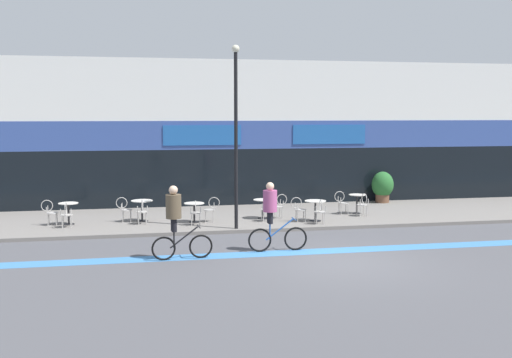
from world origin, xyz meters
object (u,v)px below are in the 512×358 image
object	(u,v)px
bistro_table_3	(263,205)
cafe_chair_2_side	(211,208)
bistro_table_0	(68,209)
lamp_post	(236,126)
cafe_chair_5_near	(363,203)
bistro_table_2	(194,208)
cyclist_0	(272,213)
cafe_chair_0_side	(50,211)
bistro_table_1	(142,206)
bistro_table_4	(315,206)
cafe_chair_4_near	(320,210)
planter_pot	(383,186)
cyclist_1	(176,217)
bistro_table_5	(357,200)
cafe_chair_3_near	(267,207)
cafe_chair_3_side	(279,204)
cafe_chair_1_side	(124,208)
cafe_chair_2_near	(196,211)
cafe_chair_4_side	(299,208)
cafe_chair_1_near	(142,210)
cafe_chair_5_side	(342,201)
cafe_chair_0_near	(66,213)

from	to	relation	value
bistro_table_3	cafe_chair_2_side	world-z (taller)	cafe_chair_2_side
bistro_table_0	lamp_post	distance (m)	6.68
bistro_table_3	cafe_chair_5_near	world-z (taller)	cafe_chair_5_near
bistro_table_2	cyclist_0	bearing A→B (deg)	-67.21
cafe_chair_0_side	lamp_post	xyz separation A→B (m)	(6.33, -1.84, 2.98)
bistro_table_0	bistro_table_2	bearing A→B (deg)	-5.14
cafe_chair_5_near	lamp_post	size ratio (longest dim) A/B	0.15
bistro_table_1	bistro_table_4	size ratio (longest dim) A/B	1.00
bistro_table_1	cafe_chair_2_side	distance (m)	2.54
cafe_chair_4_near	planter_pot	xyz separation A→B (m)	(4.24, 4.51, 0.21)
cafe_chair_2_side	cafe_chair_5_near	world-z (taller)	same
cafe_chair_5_near	cyclist_1	world-z (taller)	cyclist_1
bistro_table_5	cyclist_1	distance (m)	9.31
cafe_chair_3_near	cafe_chair_3_side	bearing A→B (deg)	-46.10
cafe_chair_1_side	cyclist_1	xyz separation A→B (m)	(1.53, -5.54, 0.57)
bistro_table_1	cafe_chair_2_near	bearing A→B (deg)	-32.95
bistro_table_3	planter_pot	bearing A→B (deg)	26.56
bistro_table_2	cafe_chair_3_side	distance (m)	3.23
cafe_chair_4_near	planter_pot	distance (m)	6.20
bistro_table_0	bistro_table_1	size ratio (longest dim) A/B	1.00
bistro_table_3	cafe_chair_3_side	size ratio (longest dim) A/B	0.80
bistro_table_5	bistro_table_3	bearing A→B (deg)	-174.08
bistro_table_4	bistro_table_5	size ratio (longest dim) A/B	1.03
bistro_table_3	cafe_chair_2_side	xyz separation A→B (m)	(-1.97, -0.29, -0.00)
bistro_table_3	cafe_chair_2_side	bearing A→B (deg)	-171.69
cafe_chair_3_side	cafe_chair_5_near	xyz separation A→B (m)	(3.22, -0.23, 0.00)
cafe_chair_3_side	cafe_chair_4_side	bearing A→B (deg)	114.78
cafe_chair_2_side	cafe_chair_3_side	size ratio (longest dim) A/B	1.00
cafe_chair_0_side	lamp_post	size ratio (longest dim) A/B	0.15
cafe_chair_1_near	cafe_chair_5_near	size ratio (longest dim) A/B	1.00
cafe_chair_3_near	cafe_chair_4_side	xyz separation A→B (m)	(1.13, -0.26, 0.00)
cafe_chair_2_near	cafe_chair_4_side	xyz separation A→B (m)	(3.74, 0.02, 0.00)
bistro_table_0	cafe_chair_3_side	world-z (taller)	cafe_chair_3_side
bistro_table_4	cyclist_1	size ratio (longest dim) A/B	0.38
cafe_chair_0_side	cafe_chair_5_side	bearing A→B (deg)	1.10
bistro_table_3	cafe_chair_3_near	bearing A→B (deg)	-89.82
cafe_chair_1_side	cafe_chair_4_near	size ratio (longest dim) A/B	1.00
cafe_chair_1_side	cafe_chair_5_side	size ratio (longest dim) A/B	1.00
cafe_chair_1_near	cafe_chair_3_side	distance (m)	5.07
bistro_table_3	cafe_chair_4_side	bearing A→B (deg)	-38.08
bistro_table_0	cafe_chair_1_side	world-z (taller)	cafe_chair_1_side
bistro_table_3	planter_pot	distance (m)	6.71
cafe_chair_1_near	cyclist_0	world-z (taller)	cyclist_0
bistro_table_5	cafe_chair_5_near	size ratio (longest dim) A/B	0.84
bistro_table_1	cafe_chair_2_near	xyz separation A→B (m)	(1.84, -1.19, -0.04)
bistro_table_0	lamp_post	bearing A→B (deg)	-17.91
cafe_chair_1_side	cyclist_1	size ratio (longest dim) A/B	0.43
bistro_table_3	cafe_chair_1_near	world-z (taller)	cafe_chair_1_near
cafe_chair_0_near	cafe_chair_2_side	size ratio (longest dim) A/B	1.00
bistro_table_5	cafe_chair_5_side	world-z (taller)	cafe_chair_5_side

